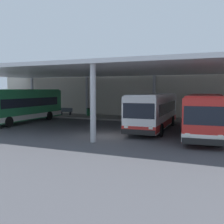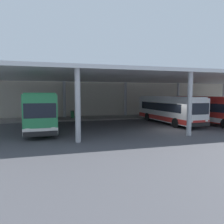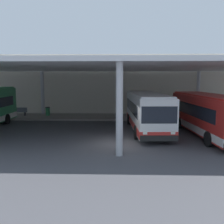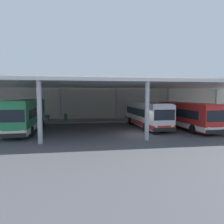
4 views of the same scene
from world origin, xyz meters
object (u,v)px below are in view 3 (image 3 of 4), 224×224
Objects in this scene: bench_waiting at (19,111)px; trash_bin at (48,111)px; bus_second_bay at (147,111)px; bus_middle_bay at (208,114)px.

trash_bin is at bearing 4.77° from bench_waiting.
bus_middle_bay is at bearing -22.33° from bus_second_bay.
bus_middle_bay is 17.66m from trash_bin.
bus_middle_bay reaches higher than trash_bin.
bus_second_bay reaches higher than bench_waiting.
bus_middle_bay is at bearing -31.53° from trash_bin.
bus_second_bay and bus_middle_bay have the same top height.
bus_second_bay is 10.86× the size of trash_bin.
trash_bin is at bearing 148.47° from bus_middle_bay.
bench_waiting is at bearing 153.91° from bus_middle_bay.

